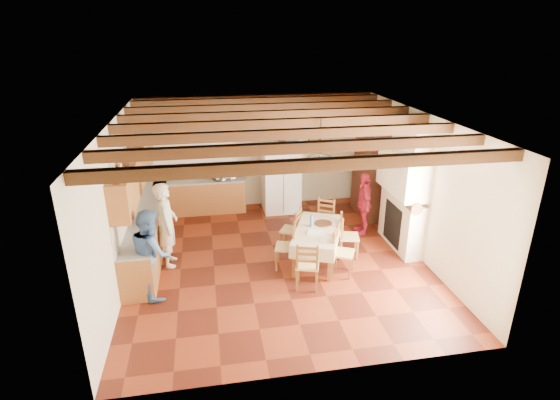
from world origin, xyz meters
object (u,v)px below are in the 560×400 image
Objects in this scene: microwave at (224,173)px; chair_end_near at (308,264)px; chair_left_near at (286,246)px; chair_end_far at (324,220)px; refrigerator at (281,177)px; chair_right_near at (343,252)px; chair_right_far at (349,236)px; person_man at (167,225)px; person_woman_blue at (151,253)px; dining_table at (317,233)px; hutch at (371,171)px; person_woman_red at (364,203)px; chair_left_far at (291,229)px.

chair_end_near is at bearing -90.82° from microwave.
chair_left_near is 1.53m from chair_end_far.
microwave is (-1.31, 4.01, 0.58)m from chair_end_near.
refrigerator reaches higher than chair_right_near.
refrigerator reaches higher than chair_left_near.
chair_right_far is at bearing -39.05° from chair_end_far.
chair_left_near is at bearing -104.87° from chair_end_far.
person_man is at bearing -134.52° from microwave.
person_woman_blue reaches higher than chair_left_near.
dining_table is 0.75m from chair_right_far.
dining_table is at bearing -98.98° from person_woman_blue.
hutch is 2.47× the size of chair_right_far.
hutch is 2.47× the size of chair_right_near.
hutch reaches higher than chair_right_near.
hutch is 3.59m from chair_left_near.
hutch is at bearing -109.94° from chair_end_near.
person_woman_red is (0.69, 1.06, 0.27)m from chair_right_far.
microwave is at bearing -54.64° from chair_end_near.
dining_table is at bearing 59.82° from chair_right_near.
chair_right_far is 1.00× the size of chair_end_near.
person_woman_red reaches higher than chair_right_near.
dining_table is 1.82m from person_woman_red.
chair_left_far is 2.62m from person_man.
chair_right_far is 1.67× the size of microwave.
chair_left_far is at bearing 125.24° from dining_table.
hutch is 1.59× the size of person_woman_red.
chair_left_near is at bearing -54.07° from chair_end_near.
microwave is at bearing -113.33° from person_woman_red.
refrigerator reaches higher than chair_end_near.
dining_table is 1.95× the size of chair_end_far.
chair_left_near is 1.67× the size of microwave.
person_man is (-3.01, 0.41, 0.24)m from dining_table.
chair_left_near is 3.44m from microwave.
chair_right_far is 0.54× the size of person_man.
chair_left_far is 0.54× the size of person_man.
hutch is 2.47× the size of chair_left_far.
chair_end_far is at bearing 66.66° from dining_table.
chair_right_near is (1.06, -0.45, 0.00)m from chair_left_near.
microwave is (-1.73, 3.09, 0.41)m from dining_table.
refrigerator is 2.31m from hutch.
person_woman_blue reaches higher than chair_right_near.
person_woman_red is at bearing 135.01° from chair_left_far.
dining_table is 0.72m from chair_right_near.
person_man is 1.19× the size of person_woman_red.
chair_left_near and chair_end_far have the same top height.
dining_table is at bearing -42.49° from person_woman_red.
chair_end_far is (0.03, 1.53, 0.00)m from chair_right_near.
chair_left_near is 1.00× the size of chair_end_near.
person_woman_red is 2.60× the size of microwave.
hutch is 5.92m from person_woman_blue.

